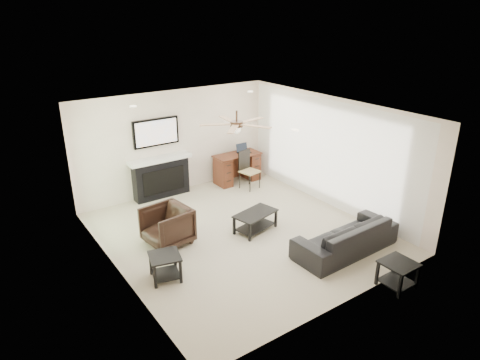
# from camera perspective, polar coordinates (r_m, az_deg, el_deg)

# --- Properties ---
(room_shell) EXTENTS (5.50, 5.54, 2.52)m
(room_shell) POSITION_cam_1_polar(r_m,az_deg,el_deg) (8.25, 0.73, 3.83)
(room_shell) COLOR #BDAE98
(room_shell) RESTS_ON ground
(sofa) EXTENTS (2.11, 0.86, 0.61)m
(sofa) POSITION_cam_1_polar(r_m,az_deg,el_deg) (8.25, 13.91, -7.30)
(sofa) COLOR black
(sofa) RESTS_ON ground
(armchair) EXTENTS (0.91, 0.89, 0.75)m
(armchair) POSITION_cam_1_polar(r_m,az_deg,el_deg) (8.34, -9.69, -6.06)
(armchair) COLOR black
(armchair) RESTS_ON ground
(coffee_table) EXTENTS (0.99, 0.69, 0.40)m
(coffee_table) POSITION_cam_1_polar(r_m,az_deg,el_deg) (8.77, 2.06, -5.56)
(coffee_table) COLOR black
(coffee_table) RESTS_ON ground
(end_table_near) EXTENTS (0.52, 0.52, 0.45)m
(end_table_near) POSITION_cam_1_polar(r_m,az_deg,el_deg) (7.55, 20.23, -11.74)
(end_table_near) COLOR black
(end_table_near) RESTS_ON ground
(end_table_left) EXTENTS (0.61, 0.61, 0.45)m
(end_table_left) POSITION_cam_1_polar(r_m,az_deg,el_deg) (7.39, -9.92, -11.36)
(end_table_left) COLOR black
(end_table_left) RESTS_ON ground
(fireplace_unit) EXTENTS (1.52, 0.34, 1.91)m
(fireplace_unit) POSITION_cam_1_polar(r_m,az_deg,el_deg) (10.23, -10.61, 2.75)
(fireplace_unit) COLOR black
(fireplace_unit) RESTS_ON ground
(desk) EXTENTS (1.22, 0.56, 0.76)m
(desk) POSITION_cam_1_polar(r_m,az_deg,el_deg) (11.16, -0.37, 1.62)
(desk) COLOR #3D1D0F
(desk) RESTS_ON ground
(desk_chair) EXTENTS (0.50, 0.52, 0.97)m
(desk_chair) POSITION_cam_1_polar(r_m,az_deg,el_deg) (10.70, 1.30, 1.32)
(desk_chair) COLOR black
(desk_chair) RESTS_ON ground
(laptop) EXTENTS (0.33, 0.24, 0.23)m
(laptop) POSITION_cam_1_polar(r_m,az_deg,el_deg) (11.09, 0.54, 4.20)
(laptop) COLOR black
(laptop) RESTS_ON desk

